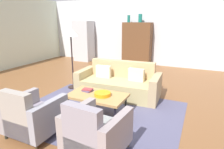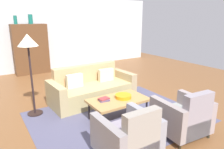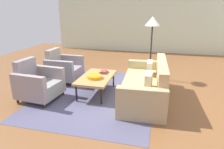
# 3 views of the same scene
# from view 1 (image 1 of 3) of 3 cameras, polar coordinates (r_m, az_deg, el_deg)

# --- Properties ---
(ground_plane) EXTENTS (11.99, 11.99, 0.00)m
(ground_plane) POSITION_cam_1_polar(r_m,az_deg,el_deg) (4.87, -1.34, -7.30)
(ground_plane) COLOR brown
(wall_back) EXTENTS (9.99, 0.12, 2.80)m
(wall_back) POSITION_cam_1_polar(r_m,az_deg,el_deg) (8.59, 11.63, 12.10)
(wall_back) COLOR silver
(wall_back) RESTS_ON ground
(area_rug) EXTENTS (3.40, 2.60, 0.01)m
(area_rug) POSITION_cam_1_polar(r_m,az_deg,el_deg) (4.25, -3.93, -10.91)
(area_rug) COLOR #52506C
(area_rug) RESTS_ON ground
(couch) EXTENTS (2.14, 1.01, 0.86)m
(couch) POSITION_cam_1_polar(r_m,az_deg,el_deg) (5.09, 2.08, -2.80)
(couch) COLOR tan
(couch) RESTS_ON ground
(coffee_table) EXTENTS (1.20, 0.70, 0.42)m
(coffee_table) POSITION_cam_1_polar(r_m,az_deg,el_deg) (4.05, -4.37, -6.39)
(coffee_table) COLOR black
(coffee_table) RESTS_ON ground
(armchair_left) EXTENTS (0.81, 0.81, 0.88)m
(armchair_left) POSITION_cam_1_polar(r_m,az_deg,el_deg) (3.59, -22.41, -11.44)
(armchair_left) COLOR #2C2A22
(armchair_left) RESTS_ON ground
(armchair_right) EXTENTS (0.86, 0.86, 0.88)m
(armchair_right) POSITION_cam_1_polar(r_m,az_deg,el_deg) (2.91, -5.25, -16.96)
(armchair_right) COLOR #3C2617
(armchair_right) RESTS_ON ground
(fruit_bowl) EXTENTS (0.34, 0.34, 0.07)m
(fruit_bowl) POSITION_cam_1_polar(r_m,az_deg,el_deg) (3.97, -2.79, -5.74)
(fruit_bowl) COLOR orange
(fruit_bowl) RESTS_ON coffee_table
(book_stack) EXTENTS (0.23, 0.21, 0.06)m
(book_stack) POSITION_cam_1_polar(r_m,az_deg,el_deg) (4.24, -7.18, -4.53)
(book_stack) COLOR #58496C
(book_stack) RESTS_ON coffee_table
(cabinet) EXTENTS (1.20, 0.51, 1.80)m
(cabinet) POSITION_cam_1_polar(r_m,az_deg,el_deg) (8.44, 7.35, 8.82)
(cabinet) COLOR brown
(cabinet) RESTS_ON ground
(vase_tall) EXTENTS (0.12, 0.12, 0.29)m
(vase_tall) POSITION_cam_1_polar(r_m,az_deg,el_deg) (8.50, 4.93, 15.99)
(vase_tall) COLOR #1A6C5E
(vase_tall) RESTS_ON cabinet
(vase_round) EXTENTS (0.15, 0.15, 0.33)m
(vase_round) POSITION_cam_1_polar(r_m,az_deg,el_deg) (8.34, 8.29, 16.04)
(vase_round) COLOR #186E61
(vase_round) RESTS_ON cabinet
(refrigerator) EXTENTS (0.80, 0.73, 1.85)m
(refrigerator) POSITION_cam_1_polar(r_m,az_deg,el_deg) (9.45, -8.24, 9.68)
(refrigerator) COLOR #B7BABF
(refrigerator) RESTS_ON ground
(floor_lamp) EXTENTS (0.40, 0.40, 1.72)m
(floor_lamp) POSITION_cam_1_polar(r_m,az_deg,el_deg) (5.50, -11.98, 10.60)
(floor_lamp) COLOR black
(floor_lamp) RESTS_ON ground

